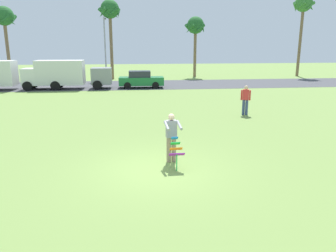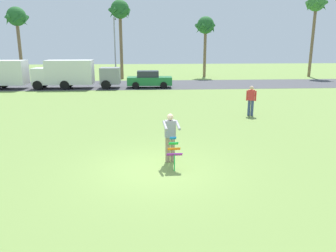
{
  "view_description": "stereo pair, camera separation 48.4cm",
  "coord_description": "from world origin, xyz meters",
  "px_view_note": "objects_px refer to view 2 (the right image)",
  "views": [
    {
      "loc": [
        -0.82,
        -10.11,
        4.03
      ],
      "look_at": [
        0.56,
        1.7,
        1.05
      ],
      "focal_mm": 34.92,
      "sensor_mm": 36.0,
      "label": 1
    },
    {
      "loc": [
        -0.34,
        -10.16,
        4.03
      ],
      "look_at": [
        0.56,
        1.7,
        1.05
      ],
      "focal_mm": 34.92,
      "sensor_mm": 36.0,
      "label": 2
    }
  ],
  "objects_px": {
    "kite_held": "(174,150)",
    "person_walker_near": "(251,100)",
    "parked_truck_white_box": "(12,74)",
    "palm_tree_right_near": "(120,13)",
    "palm_tree_left_near": "(17,19)",
    "palm_tree_far_left": "(316,7)",
    "streetlight_pole": "(115,45)",
    "parked_truck_grey_van": "(79,73)",
    "parked_car_green": "(149,80)",
    "palm_tree_centre_far": "(206,27)",
    "person_kite_flyer": "(170,136)"
  },
  "relations": [
    {
      "from": "palm_tree_left_near",
      "to": "palm_tree_right_near",
      "type": "bearing_deg",
      "value": 0.55
    },
    {
      "from": "parked_truck_grey_van",
      "to": "kite_held",
      "type": "bearing_deg",
      "value": -71.85
    },
    {
      "from": "parked_truck_white_box",
      "to": "palm_tree_right_near",
      "type": "distance_m",
      "value": 14.12
    },
    {
      "from": "palm_tree_right_near",
      "to": "person_walker_near",
      "type": "distance_m",
      "value": 24.1
    },
    {
      "from": "kite_held",
      "to": "parked_truck_grey_van",
      "type": "distance_m",
      "value": 22.24
    },
    {
      "from": "parked_truck_grey_van",
      "to": "palm_tree_left_near",
      "type": "xyz_separation_m",
      "value": [
        -8.08,
        8.3,
        5.33
      ]
    },
    {
      "from": "palm_tree_right_near",
      "to": "streetlight_pole",
      "type": "relative_size",
      "value": 1.28
    },
    {
      "from": "palm_tree_centre_far",
      "to": "streetlight_pole",
      "type": "bearing_deg",
      "value": -164.13
    },
    {
      "from": "person_kite_flyer",
      "to": "palm_tree_centre_far",
      "type": "relative_size",
      "value": 0.23
    },
    {
      "from": "parked_truck_grey_van",
      "to": "parked_car_green",
      "type": "distance_m",
      "value": 6.57
    },
    {
      "from": "parked_truck_grey_van",
      "to": "palm_tree_left_near",
      "type": "distance_m",
      "value": 12.75
    },
    {
      "from": "kite_held",
      "to": "person_walker_near",
      "type": "xyz_separation_m",
      "value": [
        5.22,
        8.04,
        0.25
      ]
    },
    {
      "from": "palm_tree_left_near",
      "to": "person_kite_flyer",
      "type": "bearing_deg",
      "value": -62.53
    },
    {
      "from": "streetlight_pole",
      "to": "person_walker_near",
      "type": "distance_m",
      "value": 22.61
    },
    {
      "from": "palm_tree_left_near",
      "to": "palm_tree_right_near",
      "type": "distance_m",
      "value": 11.55
    },
    {
      "from": "kite_held",
      "to": "person_walker_near",
      "type": "distance_m",
      "value": 9.59
    },
    {
      "from": "person_kite_flyer",
      "to": "person_walker_near",
      "type": "bearing_deg",
      "value": 54.3
    },
    {
      "from": "palm_tree_far_left",
      "to": "parked_truck_grey_van",
      "type": "bearing_deg",
      "value": -160.76
    },
    {
      "from": "person_kite_flyer",
      "to": "palm_tree_left_near",
      "type": "xyz_separation_m",
      "value": [
        -14.94,
        28.73,
        5.79
      ]
    },
    {
      "from": "parked_truck_grey_van",
      "to": "streetlight_pole",
      "type": "bearing_deg",
      "value": 68.83
    },
    {
      "from": "parked_truck_grey_van",
      "to": "palm_tree_far_left",
      "type": "xyz_separation_m",
      "value": [
        27.2,
        9.5,
        7.08
      ]
    },
    {
      "from": "palm_tree_left_near",
      "to": "person_walker_near",
      "type": "xyz_separation_m",
      "value": [
        20.22,
        -21.38,
        -5.8
      ]
    },
    {
      "from": "person_kite_flyer",
      "to": "palm_tree_centre_far",
      "type": "xyz_separation_m",
      "value": [
        6.92,
        30.83,
        5.11
      ]
    },
    {
      "from": "person_kite_flyer",
      "to": "palm_tree_left_near",
      "type": "height_order",
      "value": "palm_tree_left_near"
    },
    {
      "from": "person_kite_flyer",
      "to": "kite_held",
      "type": "xyz_separation_m",
      "value": [
        0.06,
        -0.69,
        -0.27
      ]
    },
    {
      "from": "parked_truck_white_box",
      "to": "palm_tree_far_left",
      "type": "relative_size",
      "value": 0.67
    },
    {
      "from": "kite_held",
      "to": "person_walker_near",
      "type": "relative_size",
      "value": 0.6
    },
    {
      "from": "kite_held",
      "to": "parked_truck_white_box",
      "type": "height_order",
      "value": "parked_truck_white_box"
    },
    {
      "from": "palm_tree_left_near",
      "to": "person_walker_near",
      "type": "relative_size",
      "value": 4.7
    },
    {
      "from": "kite_held",
      "to": "streetlight_pole",
      "type": "bearing_deg",
      "value": 98.21
    },
    {
      "from": "palm_tree_left_near",
      "to": "palm_tree_far_left",
      "type": "bearing_deg",
      "value": 1.94
    },
    {
      "from": "kite_held",
      "to": "parked_truck_grey_van",
      "type": "height_order",
      "value": "parked_truck_grey_van"
    },
    {
      "from": "palm_tree_left_near",
      "to": "parked_car_green",
      "type": "bearing_deg",
      "value": -29.6
    },
    {
      "from": "parked_truck_white_box",
      "to": "palm_tree_far_left",
      "type": "height_order",
      "value": "palm_tree_far_left"
    },
    {
      "from": "parked_truck_white_box",
      "to": "streetlight_pole",
      "type": "bearing_deg",
      "value": 39.23
    },
    {
      "from": "person_kite_flyer",
      "to": "parked_truck_white_box",
      "type": "height_order",
      "value": "parked_truck_white_box"
    },
    {
      "from": "person_kite_flyer",
      "to": "streetlight_pole",
      "type": "relative_size",
      "value": 0.25
    },
    {
      "from": "palm_tree_left_near",
      "to": "palm_tree_far_left",
      "type": "relative_size",
      "value": 0.81
    },
    {
      "from": "person_kite_flyer",
      "to": "palm_tree_left_near",
      "type": "distance_m",
      "value": 32.89
    },
    {
      "from": "parked_truck_white_box",
      "to": "person_walker_near",
      "type": "bearing_deg",
      "value": -35.63
    },
    {
      "from": "parked_truck_white_box",
      "to": "person_walker_near",
      "type": "height_order",
      "value": "parked_truck_white_box"
    },
    {
      "from": "palm_tree_right_near",
      "to": "person_walker_near",
      "type": "xyz_separation_m",
      "value": [
        8.69,
        -21.49,
        -6.59
      ]
    },
    {
      "from": "parked_truck_white_box",
      "to": "palm_tree_centre_far",
      "type": "distance_m",
      "value": 22.92
    },
    {
      "from": "palm_tree_right_near",
      "to": "palm_tree_far_left",
      "type": "relative_size",
      "value": 0.89
    },
    {
      "from": "person_kite_flyer",
      "to": "parked_truck_grey_van",
      "type": "xyz_separation_m",
      "value": [
        -6.86,
        20.43,
        0.46
      ]
    },
    {
      "from": "palm_tree_centre_far",
      "to": "parked_truck_grey_van",
      "type": "bearing_deg",
      "value": -142.94
    },
    {
      "from": "palm_tree_left_near",
      "to": "person_walker_near",
      "type": "bearing_deg",
      "value": -46.6
    },
    {
      "from": "streetlight_pole",
      "to": "parked_truck_grey_van",
      "type": "bearing_deg",
      "value": -111.17
    },
    {
      "from": "parked_truck_grey_van",
      "to": "palm_tree_left_near",
      "type": "height_order",
      "value": "palm_tree_left_near"
    },
    {
      "from": "palm_tree_left_near",
      "to": "palm_tree_centre_far",
      "type": "xyz_separation_m",
      "value": [
        21.85,
        2.11,
        -0.68
      ]
    }
  ]
}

